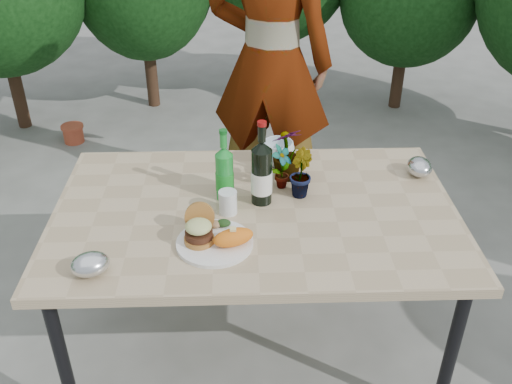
{
  "coord_description": "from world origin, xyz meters",
  "views": [
    {
      "loc": [
        -0.06,
        -1.88,
        2.01
      ],
      "look_at": [
        0.0,
        -0.08,
        0.88
      ],
      "focal_mm": 40.0,
      "sensor_mm": 36.0,
      "label": 1
    }
  ],
  "objects_px": {
    "wine_bottle": "(262,173)",
    "patio_table": "(255,221)",
    "dinner_plate": "(215,243)",
    "person": "(270,62)"
  },
  "relations": [
    {
      "from": "person",
      "to": "wine_bottle",
      "type": "bearing_deg",
      "value": 102.04
    },
    {
      "from": "person",
      "to": "patio_table",
      "type": "bearing_deg",
      "value": 100.95
    },
    {
      "from": "patio_table",
      "to": "person",
      "type": "height_order",
      "value": "person"
    },
    {
      "from": "dinner_plate",
      "to": "patio_table",
      "type": "bearing_deg",
      "value": 55.79
    },
    {
      "from": "patio_table",
      "to": "dinner_plate",
      "type": "height_order",
      "value": "dinner_plate"
    },
    {
      "from": "dinner_plate",
      "to": "wine_bottle",
      "type": "distance_m",
      "value": 0.36
    },
    {
      "from": "patio_table",
      "to": "wine_bottle",
      "type": "height_order",
      "value": "wine_bottle"
    },
    {
      "from": "dinner_plate",
      "to": "person",
      "type": "bearing_deg",
      "value": 78.73
    },
    {
      "from": "dinner_plate",
      "to": "wine_bottle",
      "type": "height_order",
      "value": "wine_bottle"
    },
    {
      "from": "wine_bottle",
      "to": "patio_table",
      "type": "bearing_deg",
      "value": -136.3
    }
  ]
}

